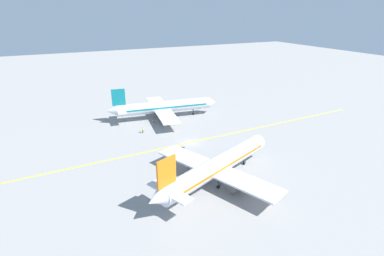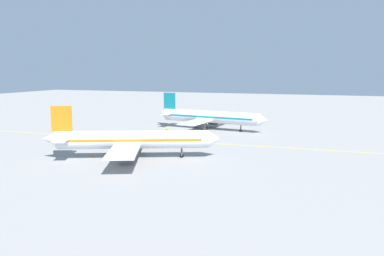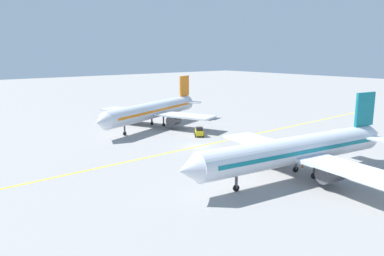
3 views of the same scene
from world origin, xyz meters
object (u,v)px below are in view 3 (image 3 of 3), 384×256
(airplane_adjacent_stand, at_px, (153,110))
(traffic_cone_near_nose, at_px, (177,120))
(airplane_at_gate, at_px, (298,150))
(baggage_tug_white, at_px, (199,132))
(ground_crew_worker, at_px, (286,146))
(traffic_cone_mid_apron, at_px, (302,166))

(airplane_adjacent_stand, xyz_separation_m, traffic_cone_near_nose, (1.95, -7.93, -3.43))
(airplane_at_gate, distance_m, traffic_cone_near_nose, 44.48)
(airplane_adjacent_stand, bearing_deg, airplane_at_gate, 174.32)
(airplane_at_gate, distance_m, airplane_adjacent_stand, 40.96)
(airplane_at_gate, bearing_deg, baggage_tug_white, -12.18)
(airplane_at_gate, relative_size, traffic_cone_near_nose, 64.56)
(airplane_at_gate, xyz_separation_m, ground_crew_worker, (9.11, -9.74, -2.80))
(baggage_tug_white, distance_m, ground_crew_worker, 18.39)
(airplane_adjacent_stand, bearing_deg, baggage_tug_white, -172.52)
(baggage_tug_white, relative_size, traffic_cone_mid_apron, 6.01)
(airplane_at_gate, distance_m, traffic_cone_mid_apron, 5.86)
(airplane_at_gate, bearing_deg, traffic_cone_near_nose, -15.67)
(airplane_adjacent_stand, bearing_deg, traffic_cone_near_nose, -76.21)
(airplane_adjacent_stand, distance_m, ground_crew_worker, 32.28)
(airplane_adjacent_stand, xyz_separation_m, ground_crew_worker, (-31.65, -5.69, -2.80))
(airplane_at_gate, distance_m, baggage_tug_white, 27.85)
(baggage_tug_white, distance_m, traffic_cone_mid_apron, 25.13)
(airplane_adjacent_stand, relative_size, traffic_cone_near_nose, 61.97)
(airplane_at_gate, height_order, ground_crew_worker, airplane_at_gate)
(ground_crew_worker, height_order, traffic_cone_near_nose, ground_crew_worker)
(airplane_at_gate, xyz_separation_m, traffic_cone_near_nose, (42.70, -11.98, -3.43))
(airplane_at_gate, height_order, traffic_cone_near_nose, airplane_at_gate)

